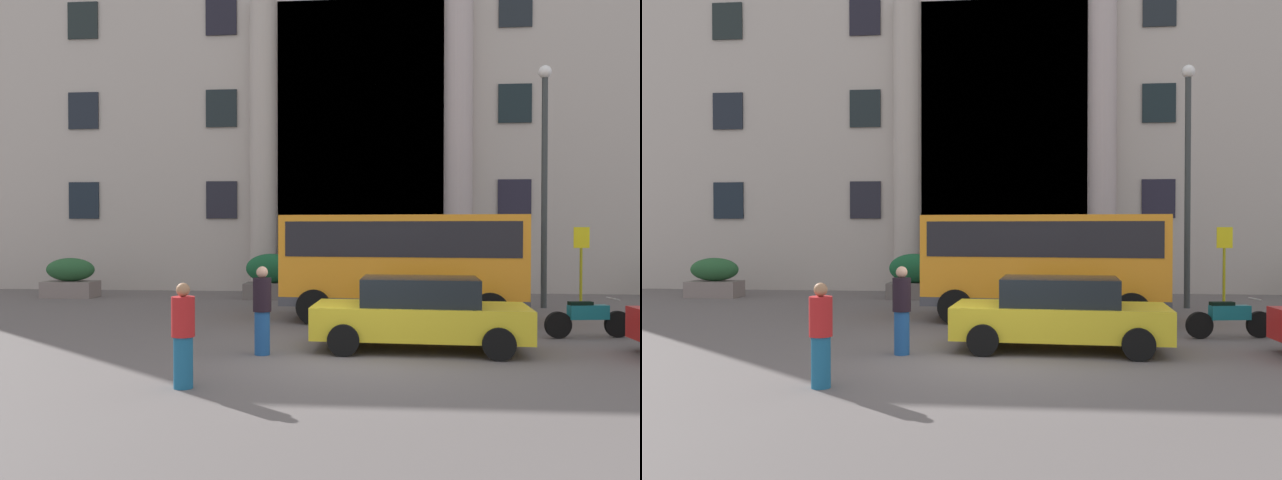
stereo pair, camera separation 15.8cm
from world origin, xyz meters
The scene contains 13 objects.
ground_plane centered at (0.00, 0.00, -0.06)m, with size 80.00×64.00×0.12m, color #5B5453.
office_building_facade centered at (0.00, 17.47, 8.11)m, with size 41.99×9.77×16.23m.
orange_minibus centered at (1.19, 5.50, 1.67)m, with size 6.47×3.24×2.81m.
bus_stop_sign centered at (6.33, 7.27, 1.55)m, with size 0.44×0.08×2.50m.
hedge_planter_west centered at (-10.41, 10.18, 0.68)m, with size 1.83×1.00×1.41m.
hedge_planter_entrance_left centered at (3.88, 10.83, 0.62)m, with size 1.78×0.73×1.29m.
hedge_planter_far_east centered at (-0.19, 10.81, 0.77)m, with size 2.03×0.95×1.59m.
hedge_planter_east centered at (-3.22, 10.33, 0.76)m, with size 1.81×0.92×1.58m.
parked_estate_mid centered at (1.37, 1.24, 0.75)m, with size 4.37×2.13×1.47m.
motorcycle_near_kerb centered at (5.18, 3.03, 0.46)m, with size 1.98×0.61×0.89m.
pedestrian_woman_with_bag centered at (-2.46, -2.26, 0.82)m, with size 0.36×0.36×1.63m.
pedestrian_man_crossing centered at (-1.72, 0.46, 0.87)m, with size 0.36×0.36×1.72m.
lamppost_plaza_centre centered at (5.61, 8.58, 4.36)m, with size 0.40×0.40×7.47m.
Camera 1 is at (0.55, -11.99, 2.47)m, focal length 36.48 mm.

